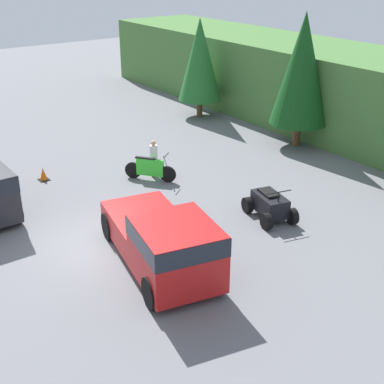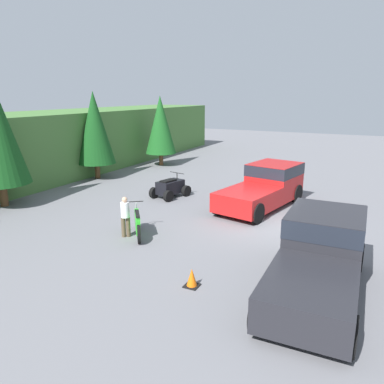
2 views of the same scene
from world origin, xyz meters
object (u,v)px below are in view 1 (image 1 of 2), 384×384
pickup_truck_red (165,241)px  dirt_bike (150,169)px  quad_atv (270,205)px  rider_person (154,157)px  traffic_cone (43,174)px

pickup_truck_red → dirt_bike: bearing=163.8°
quad_atv → rider_person: size_ratio=1.39×
rider_person → traffic_cone: 4.68m
dirt_bike → rider_person: bearing=90.3°
dirt_bike → quad_atv: (5.48, 1.64, -0.00)m
rider_person → pickup_truck_red: bearing=-67.2°
dirt_bike → quad_atv: bearing=-20.8°
rider_person → traffic_cone: (-2.34, -4.01, -0.62)m
pickup_truck_red → traffic_cone: bearing=-166.1°
rider_person → traffic_cone: size_ratio=2.91×
dirt_bike → traffic_cone: 4.50m
pickup_truck_red → traffic_cone: size_ratio=10.35×
quad_atv → traffic_cone: 9.68m
pickup_truck_red → quad_atv: 5.06m
quad_atv → pickup_truck_red: bearing=-67.5°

